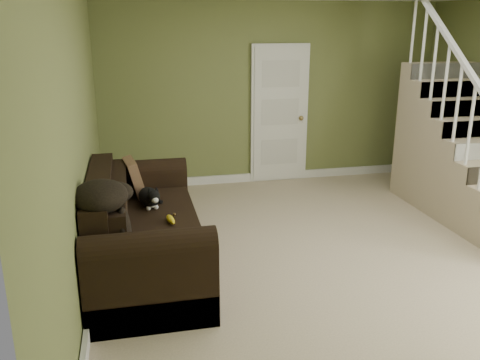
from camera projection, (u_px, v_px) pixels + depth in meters
name	position (u px, v px, depth m)	size (l,w,h in m)	color
floor	(343.00, 256.00, 5.23)	(5.00, 5.50, 0.01)	tan
wall_back	(273.00, 94.00, 7.41)	(5.00, 0.04, 2.60)	olive
wall_left	(78.00, 145.00, 4.34)	(0.04, 5.50, 2.60)	olive
baseboard_back	(272.00, 176.00, 7.75)	(5.00, 0.04, 0.12)	white
baseboard_left	(94.00, 275.00, 4.71)	(0.04, 5.50, 0.12)	white
door	(280.00, 115.00, 7.48)	(0.86, 0.12, 2.02)	white
staircase	(464.00, 161.00, 6.34)	(1.00, 2.51, 2.82)	tan
sofa	(141.00, 233.00, 4.91)	(1.03, 2.38, 0.94)	black
side_table	(132.00, 203.00, 5.97)	(0.51, 0.51, 0.76)	black
cat	(149.00, 198.00, 5.14)	(0.31, 0.53, 0.26)	black
banana	(171.00, 219.00, 4.75)	(0.06, 0.22, 0.06)	gold
throw_pillow	(135.00, 177.00, 5.45)	(0.10, 0.40, 0.40)	#523220
throw_blanket	(100.00, 196.00, 4.07)	(0.44, 0.58, 0.24)	black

